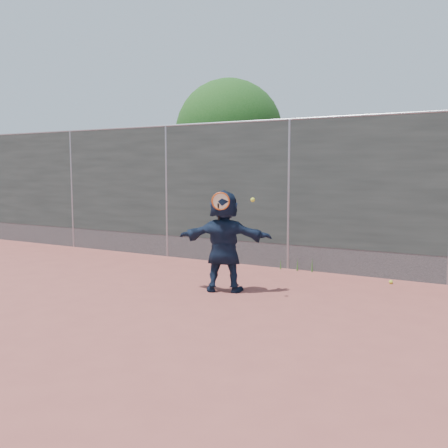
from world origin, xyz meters
The scene contains 7 objects.
ground centered at (0.00, 0.00, 0.00)m, with size 80.00×80.00×0.00m, color #9E4C42.
player centered at (-0.22, 1.21, 0.84)m, with size 1.56×0.50×1.68m, color #142138.
ball_ground centered at (2.11, 3.09, 0.03)m, with size 0.07×0.07×0.07m, color #CFDF31.
fence centered at (0.00, 3.50, 1.58)m, with size 20.00×0.06×3.03m.
swing_action centered at (-0.11, 1.01, 1.49)m, with size 0.73×0.16×0.51m.
tree_left centered at (-2.85, 6.55, 2.94)m, with size 3.15×3.00×4.53m.
weed_clump centered at (0.29, 3.38, 0.13)m, with size 0.68×0.07×0.30m.
Camera 1 is at (3.73, -5.89, 1.99)m, focal length 40.00 mm.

